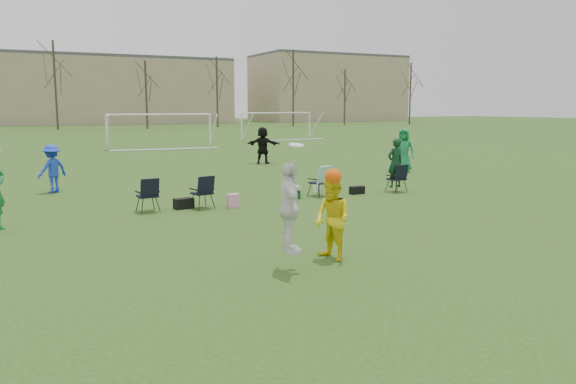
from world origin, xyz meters
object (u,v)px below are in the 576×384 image
center_contest (314,214)px  goal_right (277,118)px  fielder_green_far (404,150)px  goal_mid (160,121)px  fielder_black (263,145)px  fielder_blue (52,169)px

center_contest → goal_right: bearing=65.9°
fielder_green_far → goal_mid: (-6.29, 19.68, 0.94)m
fielder_black → goal_mid: bearing=-41.4°
fielder_green_far → goal_right: (5.71, 25.68, 0.94)m
fielder_black → goal_right: goal_right is taller
center_contest → goal_mid: size_ratio=0.31×
center_contest → fielder_black: bearing=69.2°
fielder_blue → goal_right: goal_right is taller
fielder_blue → fielder_green_far: size_ratio=0.84×
center_contest → goal_right: 40.69m
goal_mid → fielder_green_far: bearing=-68.3°
goal_mid → center_contest: bearing=-94.4°
fielder_green_far → goal_right: size_ratio=0.27×
fielder_black → goal_mid: (-2.17, 13.28, 0.97)m
goal_mid → goal_right: 13.42m
center_contest → goal_right: goal_right is taller
fielder_blue → fielder_black: size_ratio=0.87×
fielder_blue → fielder_green_far: fielder_green_far is taller
fielder_blue → center_contest: 12.42m
fielder_green_far → fielder_black: 7.62m
goal_right → fielder_green_far: bearing=-110.5°
goal_mid → goal_right: size_ratio=1.01×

